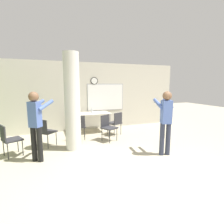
# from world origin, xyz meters

# --- Properties ---
(ground_plane) EXTENTS (24.00, 24.00, 0.00)m
(ground_plane) POSITION_xyz_m (0.00, 0.00, 0.00)
(ground_plane) COLOR #ADA389
(wall_back) EXTENTS (8.00, 0.15, 2.80)m
(wall_back) POSITION_xyz_m (0.01, 5.06, 1.40)
(wall_back) COLOR beige
(wall_back) RESTS_ON ground_plane
(support_pillar) EXTENTS (0.45, 0.45, 2.80)m
(support_pillar) POSITION_xyz_m (-1.11, 2.88, 1.40)
(support_pillar) COLOR silver
(support_pillar) RESTS_ON ground_plane
(folding_table) EXTENTS (1.45, 0.80, 0.78)m
(folding_table) POSITION_xyz_m (-0.15, 4.47, 0.73)
(folding_table) COLOR beige
(folding_table) RESTS_ON ground_plane
(bottle_on_table) EXTENTS (0.07, 0.07, 0.23)m
(bottle_on_table) POSITION_xyz_m (-0.16, 4.38, 0.87)
(bottle_on_table) COLOR silver
(bottle_on_table) RESTS_ON folding_table
(chair_table_left) EXTENTS (0.51, 0.51, 0.87)m
(chair_table_left) POSITION_xyz_m (-0.78, 3.71, 0.51)
(chair_table_left) COLOR #2D2D33
(chair_table_left) RESTS_ON ground_plane
(chair_near_pillar) EXTENTS (0.62, 0.62, 0.87)m
(chair_near_pillar) POSITION_xyz_m (-1.88, 3.37, 0.51)
(chair_near_pillar) COLOR #2D2D33
(chair_near_pillar) RESTS_ON ground_plane
(chair_table_front) EXTENTS (0.59, 0.59, 0.87)m
(chair_table_front) POSITION_xyz_m (0.11, 3.26, 0.51)
(chair_table_front) COLOR #2D2D33
(chair_table_front) RESTS_ON ground_plane
(chair_by_left_wall) EXTENTS (0.59, 0.59, 0.87)m
(chair_by_left_wall) POSITION_xyz_m (-2.78, 2.91, 0.51)
(chair_by_left_wall) COLOR #2D2D33
(chair_by_left_wall) RESTS_ON ground_plane
(chair_table_right) EXTENTS (0.58, 0.58, 0.87)m
(chair_table_right) POSITION_xyz_m (0.60, 3.77, 0.51)
(chair_table_right) COLOR #2D2D33
(chair_table_right) RESTS_ON ground_plane
(person_playing_side) EXTENTS (0.49, 0.71, 1.73)m
(person_playing_side) POSITION_xyz_m (1.16, 1.57, 1.02)
(person_playing_side) COLOR #2D3347
(person_playing_side) RESTS_ON ground_plane
(person_watching_back) EXTENTS (0.63, 0.69, 1.74)m
(person_watching_back) POSITION_xyz_m (-2.07, 2.37, 1.02)
(person_watching_back) COLOR black
(person_watching_back) RESTS_ON ground_plane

